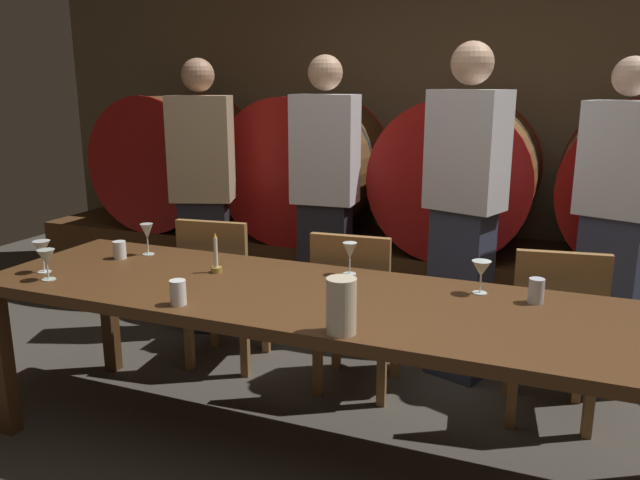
{
  "coord_description": "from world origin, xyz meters",
  "views": [
    {
      "loc": [
        0.69,
        -1.93,
        1.59
      ],
      "look_at": [
        -0.35,
        0.62,
        0.91
      ],
      "focal_mm": 35.3,
      "sensor_mm": 36.0,
      "label": 1
    }
  ],
  "objects_px": {
    "guest_far_left": "(203,197)",
    "cup_left": "(120,250)",
    "wine_glass_center_left": "(147,233)",
    "wine_glass_center_right": "(350,252)",
    "guest_center_left": "(325,200)",
    "wine_glass_far_left": "(42,249)",
    "wine_glass_right": "(481,270)",
    "wine_barrel_left": "(308,167)",
    "guest_far_right": "(615,227)",
    "wine_barrel_center": "(459,174)",
    "wine_glass_left": "(46,258)",
    "pitcher": "(341,306)",
    "dining_table": "(313,308)",
    "chair_right": "(554,327)",
    "guest_center_right": "(464,212)",
    "candle_left": "(216,262)",
    "wine_barrel_far_left": "(178,160)",
    "chair_left": "(222,285)",
    "cup_center": "(178,292)",
    "cup_right": "(536,291)",
    "chair_center": "(355,305)"
  },
  "relations": [
    {
      "from": "chair_center",
      "to": "wine_glass_left",
      "type": "relative_size",
      "value": 6.39
    },
    {
      "from": "wine_glass_center_left",
      "to": "pitcher",
      "type": "bearing_deg",
      "value": -25.53
    },
    {
      "from": "chair_left",
      "to": "wine_glass_far_left",
      "type": "bearing_deg",
      "value": 55.69
    },
    {
      "from": "wine_barrel_left",
      "to": "guest_far_right",
      "type": "xyz_separation_m",
      "value": [
        2.0,
        -0.68,
        -0.13
      ]
    },
    {
      "from": "guest_center_right",
      "to": "wine_glass_far_left",
      "type": "height_order",
      "value": "guest_center_right"
    },
    {
      "from": "guest_center_left",
      "to": "cup_center",
      "type": "relative_size",
      "value": 17.6
    },
    {
      "from": "wine_glass_far_left",
      "to": "candle_left",
      "type": "bearing_deg",
      "value": 21.96
    },
    {
      "from": "candle_left",
      "to": "wine_glass_center_left",
      "type": "bearing_deg",
      "value": 164.05
    },
    {
      "from": "cup_left",
      "to": "wine_glass_center_left",
      "type": "bearing_deg",
      "value": 53.11
    },
    {
      "from": "chair_center",
      "to": "guest_center_right",
      "type": "distance_m",
      "value": 0.76
    },
    {
      "from": "chair_center",
      "to": "pitcher",
      "type": "height_order",
      "value": "pitcher"
    },
    {
      "from": "dining_table",
      "to": "wine_glass_far_left",
      "type": "xyz_separation_m",
      "value": [
        -1.27,
        -0.18,
        0.17
      ]
    },
    {
      "from": "candle_left",
      "to": "wine_glass_far_left",
      "type": "relative_size",
      "value": 1.27
    },
    {
      "from": "chair_left",
      "to": "chair_right",
      "type": "distance_m",
      "value": 1.77
    },
    {
      "from": "dining_table",
      "to": "chair_left",
      "type": "xyz_separation_m",
      "value": [
        -0.83,
        0.65,
        -0.2
      ]
    },
    {
      "from": "guest_far_left",
      "to": "cup_left",
      "type": "distance_m",
      "value": 0.97
    },
    {
      "from": "guest_center_left",
      "to": "wine_glass_left",
      "type": "distance_m",
      "value": 1.67
    },
    {
      "from": "guest_far_left",
      "to": "cup_center",
      "type": "bearing_deg",
      "value": 98.6
    },
    {
      "from": "dining_table",
      "to": "wine_glass_center_left",
      "type": "height_order",
      "value": "wine_glass_center_left"
    },
    {
      "from": "dining_table",
      "to": "chair_right",
      "type": "height_order",
      "value": "chair_right"
    },
    {
      "from": "wine_glass_center_right",
      "to": "cup_left",
      "type": "bearing_deg",
      "value": -171.21
    },
    {
      "from": "guest_far_left",
      "to": "wine_glass_left",
      "type": "height_order",
      "value": "guest_far_left"
    },
    {
      "from": "guest_far_right",
      "to": "pitcher",
      "type": "xyz_separation_m",
      "value": [
        -0.92,
        -1.55,
        -0.03
      ]
    },
    {
      "from": "guest_far_left",
      "to": "cup_right",
      "type": "height_order",
      "value": "guest_far_left"
    },
    {
      "from": "guest_far_left",
      "to": "wine_glass_right",
      "type": "xyz_separation_m",
      "value": [
        1.85,
        -0.83,
        -0.04
      ]
    },
    {
      "from": "chair_right",
      "to": "cup_center",
      "type": "bearing_deg",
      "value": 27.85
    },
    {
      "from": "guest_far_left",
      "to": "wine_glass_right",
      "type": "height_order",
      "value": "guest_far_left"
    },
    {
      "from": "wine_glass_center_left",
      "to": "wine_glass_center_right",
      "type": "relative_size",
      "value": 1.08
    },
    {
      "from": "wine_barrel_center",
      "to": "guest_far_right",
      "type": "xyz_separation_m",
      "value": [
        0.92,
        -0.68,
        -0.13
      ]
    },
    {
      "from": "wine_barrel_far_left",
      "to": "guest_center_left",
      "type": "height_order",
      "value": "guest_center_left"
    },
    {
      "from": "wine_barrel_left",
      "to": "wine_glass_far_left",
      "type": "distance_m",
      "value": 2.12
    },
    {
      "from": "guest_far_right",
      "to": "wine_glass_right",
      "type": "xyz_separation_m",
      "value": [
        -0.54,
        -0.93,
        -0.03
      ]
    },
    {
      "from": "guest_center_right",
      "to": "pitcher",
      "type": "relative_size",
      "value": 9.02
    },
    {
      "from": "guest_center_right",
      "to": "wine_glass_far_left",
      "type": "xyz_separation_m",
      "value": [
        -1.7,
        -1.22,
        -0.07
      ]
    },
    {
      "from": "wine_barrel_far_left",
      "to": "wine_glass_center_right",
      "type": "distance_m",
      "value": 2.53
    },
    {
      "from": "wine_barrel_left",
      "to": "pitcher",
      "type": "relative_size",
      "value": 5.01
    },
    {
      "from": "guest_center_right",
      "to": "candle_left",
      "type": "relative_size",
      "value": 9.57
    },
    {
      "from": "dining_table",
      "to": "cup_left",
      "type": "bearing_deg",
      "value": 172.87
    },
    {
      "from": "wine_glass_center_left",
      "to": "cup_left",
      "type": "bearing_deg",
      "value": -126.89
    },
    {
      "from": "cup_center",
      "to": "chair_left",
      "type": "bearing_deg",
      "value": 112.05
    },
    {
      "from": "dining_table",
      "to": "candle_left",
      "type": "height_order",
      "value": "candle_left"
    },
    {
      "from": "cup_right",
      "to": "wine_barrel_center",
      "type": "bearing_deg",
      "value": 110.05
    },
    {
      "from": "wine_barrel_center",
      "to": "wine_glass_left",
      "type": "bearing_deg",
      "value": -123.47
    },
    {
      "from": "wine_glass_center_right",
      "to": "wine_glass_far_left",
      "type": "bearing_deg",
      "value": -159.2
    },
    {
      "from": "wine_glass_center_left",
      "to": "guest_center_left",
      "type": "bearing_deg",
      "value": 60.04
    },
    {
      "from": "guest_center_left",
      "to": "wine_glass_center_left",
      "type": "distance_m",
      "value": 1.15
    },
    {
      "from": "chair_right",
      "to": "dining_table",
      "type": "bearing_deg",
      "value": 27.8
    },
    {
      "from": "wine_glass_center_right",
      "to": "dining_table",
      "type": "bearing_deg",
      "value": -98.62
    },
    {
      "from": "guest_far_left",
      "to": "guest_center_left",
      "type": "bearing_deg",
      "value": 170.71
    },
    {
      "from": "candle_left",
      "to": "cup_right",
      "type": "relative_size",
      "value": 1.89
    }
  ]
}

